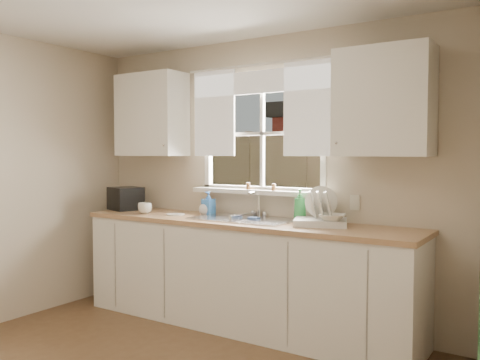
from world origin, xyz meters
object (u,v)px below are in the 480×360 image
Objects in this scene: dish_rack at (321,216)px; cup at (145,208)px; black_appliance at (126,198)px; soap_bottle_a at (300,205)px.

cup is (-1.70, -0.17, -0.02)m from dish_rack.
black_appliance is at bearing 159.02° from cup.
dish_rack is 1.56× the size of black_appliance.
black_appliance is (-1.86, -0.14, -0.02)m from soap_bottle_a.
cup is 0.42× the size of black_appliance.
dish_rack is 2.09m from black_appliance.
soap_bottle_a is 1.87m from black_appliance.
cup is (-1.47, -0.28, -0.08)m from soap_bottle_a.
black_appliance is (-2.09, -0.03, 0.04)m from dish_rack.
dish_rack is 1.71m from cup.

